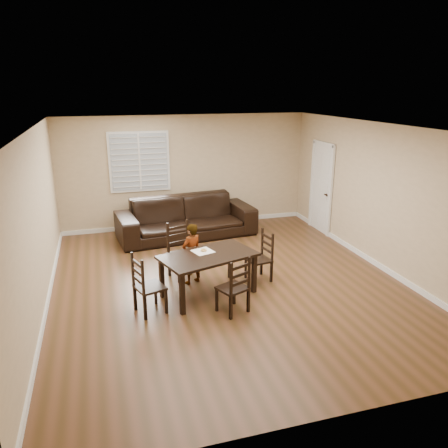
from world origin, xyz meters
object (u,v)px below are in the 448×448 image
Objects in this scene: donut at (204,250)px; sofa at (186,217)px; child at (192,254)px; chair_near at (180,251)px; chair_far at (237,289)px; dining_table at (208,260)px; chair_right at (264,258)px; chair_left at (143,288)px.

sofa reaches higher than donut.
child is 0.43m from donut.
child reaches higher than chair_near.
donut is (-0.29, 0.93, 0.32)m from chair_far.
dining_table is at bearing -90.40° from chair_near.
chair_near is 1.53m from chair_right.
chair_far is 0.95× the size of chair_left.
chair_right is at bearing -0.76° from dining_table.
dining_table is 1.79× the size of chair_left.
sofa is (1.36, 3.38, 0.02)m from chair_left.
dining_table is 1.88× the size of chair_far.
sofa is (0.54, 2.09, -0.01)m from chair_near.
chair_far is at bearing -47.31° from chair_right.
chair_left is 3.64m from sofa.
chair_near reaches higher than sofa.
chair_far is 3.79m from sofa.
chair_near is 0.44m from child.
chair_left reaches higher than chair_right.
chair_right reaches higher than donut.
donut is at bearing -96.47° from chair_far.
donut is at bearing -89.03° from chair_near.
dining_table is 16.51× the size of donut.
donut is at bearing -101.76° from sofa.
chair_right is at bearing -90.69° from chair_left.
chair_far is at bearing -96.06° from sofa.
child reaches higher than donut.
chair_left is 1.23m from donut.
chair_far reaches higher than donut.
dining_table is at bearing -100.82° from sofa.
child reaches higher than chair_left.
chair_near reaches higher than chair_right.
child is 2.54m from sofa.
chair_far is 8.80× the size of donut.
child is at bearing -105.54° from sofa.
sofa is (-0.86, 2.69, 0.05)m from chair_right.
sofa is at bearing -127.23° from child.
child is at bearing -64.92° from chair_left.
child is 10.55× the size of donut.
dining_table is 1.69× the size of chair_near.
sofa is (0.25, 3.03, -0.17)m from dining_table.
sofa is at bearing -113.45° from chair_far.
chair_left is at bearing -118.04° from sofa.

